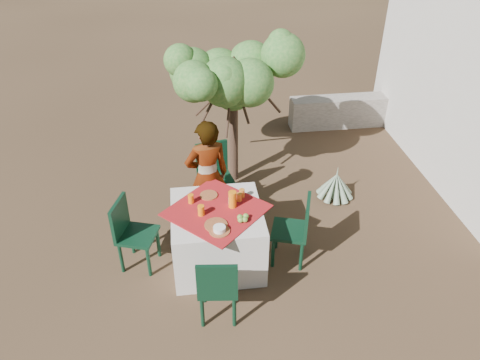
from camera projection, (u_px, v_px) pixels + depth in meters
name	position (u px, v px, depth m)	size (l,w,h in m)	color
ground	(160.00, 276.00, 5.42)	(160.00, 160.00, 0.00)	#3A281A
table	(217.00, 236.00, 5.43)	(1.30, 1.30, 0.76)	silver
chair_far	(215.00, 173.00, 6.28)	(0.51, 0.51, 0.94)	black
chair_near	(218.00, 286.00, 4.65)	(0.44, 0.44, 0.87)	black
chair_left	(131.00, 231.00, 5.33)	(0.52, 0.52, 0.89)	black
chair_right	(296.00, 228.00, 5.38)	(0.51, 0.51, 0.88)	black
person	(207.00, 176.00, 5.78)	(0.56, 0.37, 1.52)	#8C6651
shrub_tree	(237.00, 82.00, 6.32)	(1.64, 1.61, 1.93)	#452D22
agave	(336.00, 186.00, 6.62)	(0.53, 0.52, 0.56)	gray
stone_wall	(361.00, 110.00, 8.45)	(2.60, 0.35, 0.55)	gray
plate_far	(209.00, 195.00, 5.44)	(0.21, 0.21, 0.01)	brown
plate_near	(216.00, 225.00, 4.99)	(0.25, 0.25, 0.01)	brown
glass_far	(191.00, 199.00, 5.30)	(0.07, 0.07, 0.11)	orange
glass_near	(201.00, 210.00, 5.11)	(0.07, 0.07, 0.12)	orange
juice_pitcher	(232.00, 199.00, 5.21)	(0.09, 0.09, 0.20)	orange
bowl_plate	(220.00, 231.00, 4.91)	(0.22, 0.22, 0.01)	brown
white_bowl	(219.00, 229.00, 4.89)	(0.13, 0.13, 0.05)	white
jar_left	(239.00, 197.00, 5.34)	(0.06, 0.06, 0.10)	orange
jar_right	(242.00, 193.00, 5.40)	(0.07, 0.07, 0.10)	orange
napkin_holder	(232.00, 201.00, 5.28)	(0.07, 0.04, 0.09)	white
fruit_cluster	(243.00, 218.00, 5.04)	(0.13, 0.12, 0.06)	#729E39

